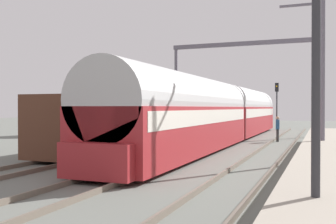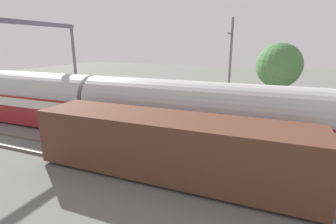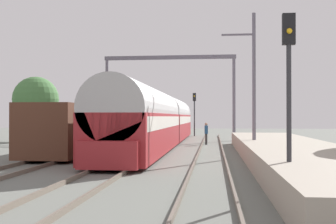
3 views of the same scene
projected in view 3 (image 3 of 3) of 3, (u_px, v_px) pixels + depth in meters
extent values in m
plane|color=slate|center=(124.00, 165.00, 19.37)|extent=(120.00, 120.00, 0.00)
cube|color=#6D6154|center=(26.00, 162.00, 19.86)|extent=(0.08, 60.00, 0.16)
cube|color=#6D6154|center=(56.00, 162.00, 19.71)|extent=(0.08, 60.00, 0.16)
cube|color=#6D6154|center=(108.00, 163.00, 19.45)|extent=(0.08, 60.00, 0.16)
cube|color=#6D6154|center=(139.00, 163.00, 19.29)|extent=(0.08, 60.00, 0.16)
cube|color=#6D6154|center=(194.00, 164.00, 19.03)|extent=(0.08, 60.00, 0.16)
cube|color=#6D6154|center=(226.00, 164.00, 18.88)|extent=(0.08, 60.00, 0.16)
cube|color=#A39989|center=(290.00, 153.00, 20.54)|extent=(4.40, 28.00, 0.90)
cube|color=maroon|center=(143.00, 133.00, 24.62)|extent=(2.90, 16.00, 2.20)
cube|color=silver|center=(143.00, 122.00, 24.63)|extent=(2.93, 15.36, 0.64)
cylinder|color=#B5B5B5|center=(143.00, 110.00, 24.64)|extent=(2.84, 16.00, 2.84)
cube|color=maroon|center=(171.00, 126.00, 40.88)|extent=(2.90, 16.00, 2.20)
cube|color=silver|center=(171.00, 120.00, 40.89)|extent=(2.93, 15.36, 0.64)
cylinder|color=#B5B5B5|center=(171.00, 113.00, 40.89)|extent=(2.84, 16.00, 2.84)
cube|color=maroon|center=(108.00, 155.00, 16.41)|extent=(2.40, 0.50, 1.10)
cube|color=#563323|center=(82.00, 128.00, 25.95)|extent=(2.80, 13.00, 2.70)
cube|color=black|center=(82.00, 149.00, 25.94)|extent=(2.52, 11.96, 0.10)
cylinder|color=#373737|center=(206.00, 139.00, 33.34)|extent=(0.19, 0.19, 0.85)
cube|color=#285684|center=(206.00, 130.00, 33.35)|extent=(0.27, 0.42, 0.64)
sphere|color=tan|center=(206.00, 124.00, 33.35)|extent=(0.24, 0.24, 0.24)
cylinder|color=#2D2D33|center=(289.00, 119.00, 12.24)|extent=(0.14, 0.14, 4.27)
cube|color=black|center=(289.00, 29.00, 12.26)|extent=(0.36, 0.20, 0.90)
sphere|color=yellow|center=(289.00, 31.00, 12.14)|extent=(0.16, 0.16, 0.16)
cylinder|color=#2D2D33|center=(194.00, 119.00, 47.93)|extent=(0.14, 0.14, 3.95)
cube|color=black|center=(194.00, 97.00, 47.96)|extent=(0.36, 0.20, 0.90)
sphere|color=yellow|center=(194.00, 96.00, 47.84)|extent=(0.16, 0.16, 0.16)
cylinder|color=slate|center=(107.00, 100.00, 40.06)|extent=(0.28, 0.28, 7.50)
cylinder|color=slate|center=(234.00, 100.00, 38.79)|extent=(0.28, 0.28, 7.50)
cube|color=slate|center=(169.00, 57.00, 39.47)|extent=(12.24, 0.24, 0.36)
cylinder|color=slate|center=(254.00, 84.00, 23.78)|extent=(0.20, 0.20, 8.00)
cube|color=slate|center=(238.00, 35.00, 23.90)|extent=(1.80, 0.10, 0.10)
cylinder|color=#4C3826|center=(36.00, 129.00, 38.09)|extent=(0.36, 0.36, 2.22)
sphere|color=#43733D|center=(36.00, 99.00, 38.12)|extent=(4.06, 4.06, 4.06)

